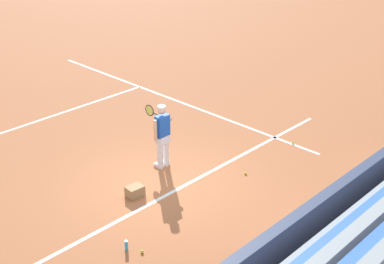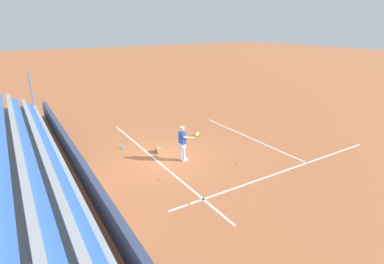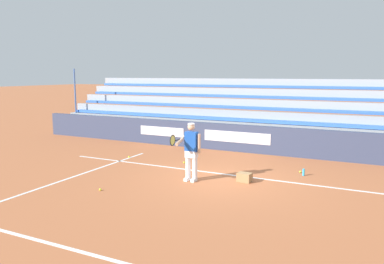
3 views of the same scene
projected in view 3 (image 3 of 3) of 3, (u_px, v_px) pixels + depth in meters
The scene contains 13 objects.
ground_plane at pixel (220, 178), 11.33m from camera, with size 160.00×160.00×0.00m, color #B7663D.
court_baseline_white at pixel (226, 174), 11.77m from camera, with size 12.00×0.10×0.01m, color white.
court_sideline_white at pixel (12, 197), 9.56m from camera, with size 0.10×12.00×0.01m, color white.
court_service_line_white at pixel (101, 257), 6.45m from camera, with size 8.22×0.10×0.01m, color white.
back_wall_sponsor_board at pixel (258, 140), 14.84m from camera, with size 21.92×0.25×1.10m.
bleacher_stand at pixel (272, 127), 16.78m from camera, with size 20.82×3.20×3.40m.
tennis_player at pixel (191, 151), 10.95m from camera, with size 0.58×1.00×1.71m.
ball_box_cardboard at pixel (244, 177), 10.96m from camera, with size 0.40×0.30×0.26m, color #A87F51.
tennis_ball_far_left at pixel (300, 172), 11.95m from camera, with size 0.07×0.07×0.07m, color #CCE533.
tennis_ball_far_right at pixel (184, 162), 13.22m from camera, with size 0.07×0.07×0.07m, color #CCE533.
tennis_ball_on_baseline at pixel (100, 190), 10.12m from camera, with size 0.07×0.07×0.07m, color #CCE533.
tennis_ball_near_player at pixel (129, 157), 14.11m from camera, with size 0.07×0.07×0.07m, color #CCE533.
water_bottle at pixel (304, 172), 11.61m from camera, with size 0.07×0.07×0.22m, color #33B2E5.
Camera 3 is at (-4.06, 10.23, 3.13)m, focal length 35.00 mm.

